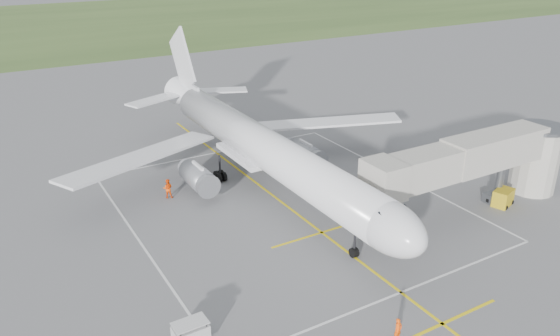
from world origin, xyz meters
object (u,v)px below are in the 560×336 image
airliner (261,147)px  ramp_worker_wing (168,188)px  baggage_cart (191,332)px  jet_bridge (487,160)px  gpu_unit (503,198)px  ramp_worker_nose (398,330)px

airliner → ramp_worker_wing: size_ratio=23.89×
airliner → baggage_cart: bearing=-129.6°
airliner → ramp_worker_wing: (-9.02, 2.55, -3.41)m
jet_bridge → gpu_unit: size_ratio=9.56×
baggage_cart → ramp_worker_wing: 21.38m
airliner → ramp_worker_wing: bearing=164.2°
baggage_cart → jet_bridge: bearing=5.7°
gpu_unit → airliner: bearing=121.4°
baggage_cart → ramp_worker_wing: size_ratio=1.12×
jet_bridge → ramp_worker_wing: (-24.74, 16.80, -3.77)m
ramp_worker_wing → ramp_worker_nose: bearing=126.9°
airliner → baggage_cart: 23.66m
airliner → gpu_unit: bearing=-40.4°
baggage_cart → gpu_unit: bearing=3.8°
gpu_unit → ramp_worker_nose: ramp_worker_nose is taller
baggage_cart → airliner: bearing=49.1°
airliner → jet_bridge: (15.72, -14.25, 0.35)m
gpu_unit → ramp_worker_wing: 32.08m
gpu_unit → ramp_worker_wing: (-26.77, 17.67, 0.19)m
ramp_worker_nose → ramp_worker_wing: size_ratio=0.82×
jet_bridge → gpu_unit: (2.03, -0.88, -3.96)m
airliner → ramp_worker_nose: airliner is taller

